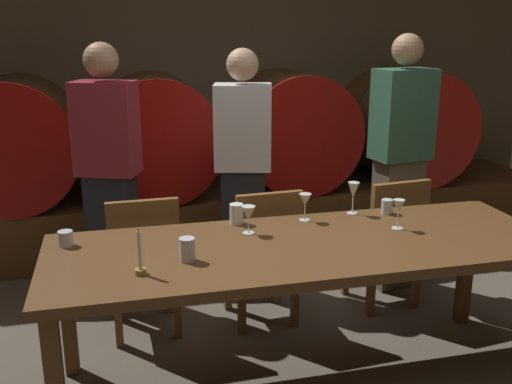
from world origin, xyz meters
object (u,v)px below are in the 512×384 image
Objects in this scene: guest_right at (400,162)px; wine_glass_far_left at (248,214)px; guest_center at (243,169)px; wine_glass_far_right at (399,208)px; cup_center_right at (236,214)px; wine_barrel_center_right at (290,129)px; chair_left at (144,259)px; guest_left at (109,174)px; wine_glass_center_right at (353,191)px; wine_barrel_far_right at (403,124)px; cup_far_right at (387,207)px; cup_center_left at (187,250)px; dining_table at (304,256)px; wine_glass_center_left at (305,201)px; chair_center at (264,250)px; cup_far_left at (66,238)px; candle_center at (140,261)px; wine_barrel_center_left at (155,135)px; chair_right at (389,236)px; wine_barrel_far_left at (17,141)px.

guest_right is 12.02× the size of wine_glass_far_left.
guest_center reaches higher than wine_glass_far_left.
wine_glass_far_right reaches higher than cup_center_right.
wine_barrel_center_right reaches higher than chair_left.
wine_glass_center_right is (1.33, -0.85, 0.03)m from guest_left.
wine_barrel_far_right is 6.65× the size of wine_glass_far_left.
wine_barrel_center_right is 11.76× the size of cup_far_right.
wine_glass_center_right is at bearing 24.88° from cup_center_left.
dining_table is at bearing -151.03° from cup_far_right.
wine_glass_far_right reaches higher than wine_glass_center_left.
guest_left is 11.24× the size of wine_glass_center_left.
chair_center reaches higher than cup_far_left.
chair_center is 1.22m from cup_far_left.
chair_left is at bearing 86.77° from candle_center.
chair_center is (0.52, -1.50, -0.46)m from wine_barrel_center_left.
wine_glass_far_right is at bearing -29.35° from wine_glass_center_left.
chair_right is at bearing 47.23° from guest_right.
guest_left reaches higher than guest_center.
wine_glass_center_right is at bearing 24.93° from candle_center.
cup_far_right is at bearing 19.32° from cup_center_left.
cup_far_left reaches higher than dining_table.
wine_barrel_center_right is 2.08m from wine_glass_far_right.
wine_barrel_far_right is at bearing 0.00° from wine_barrel_center_right.
wine_barrel_center_right is at bearing 90.57° from cup_far_right.
candle_center is 1.20× the size of wine_glass_center_right.
cup_center_left is (-0.55, -0.74, 0.34)m from chair_center.
wine_barrel_center_right reaches higher than cup_center_right.
wine_barrel_far_left is at bearing 124.83° from wine_glass_far_left.
cup_center_left is (-0.35, -0.29, -0.05)m from wine_glass_far_left.
wine_barrel_center_left is 2.36m from candle_center.
wine_barrel_far_right is at bearing 43.45° from cup_center_right.
guest_left is (-2.55, -0.93, -0.07)m from wine_barrel_far_right.
wine_glass_center_left is 0.96× the size of wine_glass_far_right.
dining_table is at bearing 105.71° from guest_center.
wine_glass_center_right reaches higher than chair_left.
wine_barrel_far_right is 2.61m from cup_center_right.
wine_barrel_far_left is 2.51m from wine_glass_center_left.
chair_right is (0.85, 0.04, 0.00)m from chair_center.
wine_barrel_center_left is 1.95m from wine_glass_center_left.
wine_glass_center_right is 1.67× the size of cup_center_right.
dining_table is 17.18× the size of wine_glass_far_left.
wine_barrel_far_right is at bearing 52.97° from dining_table.
wine_barrel_far_left is 0.39× the size of dining_table.
candle_center is 1.34m from wine_glass_center_right.
cup_center_left is at bearing -140.86° from wine_glass_far_left.
chair_center is (-1.67, -1.50, -0.46)m from wine_barrel_far_right.
guest_left is at bearing -35.99° from chair_center.
cup_far_right is (2.20, -1.83, -0.13)m from wine_barrel_far_left.
wine_barrel_center_left is 1.99m from wine_glass_far_left.
cup_center_left is at bearing -117.49° from wine_barrel_center_right.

